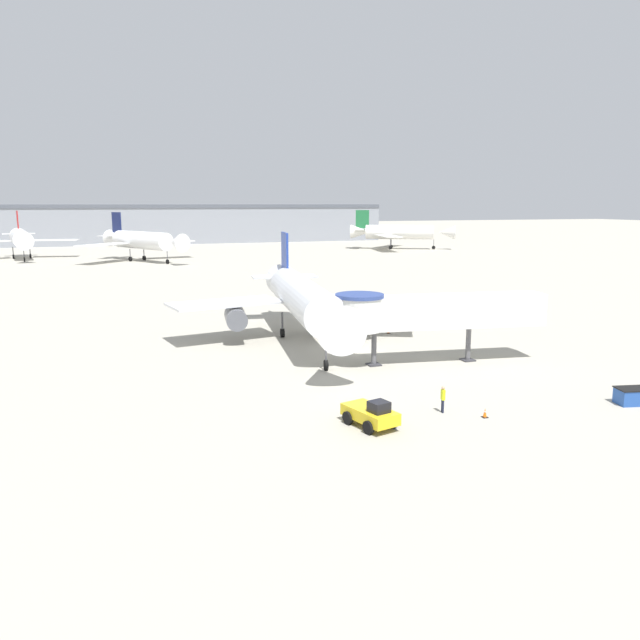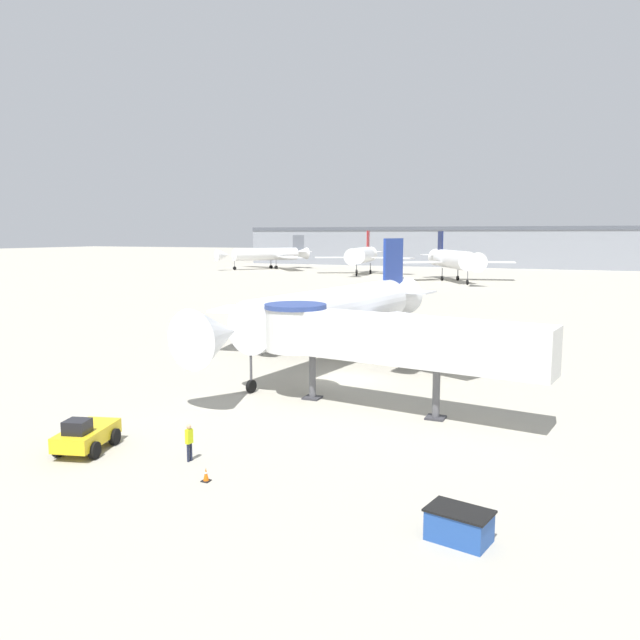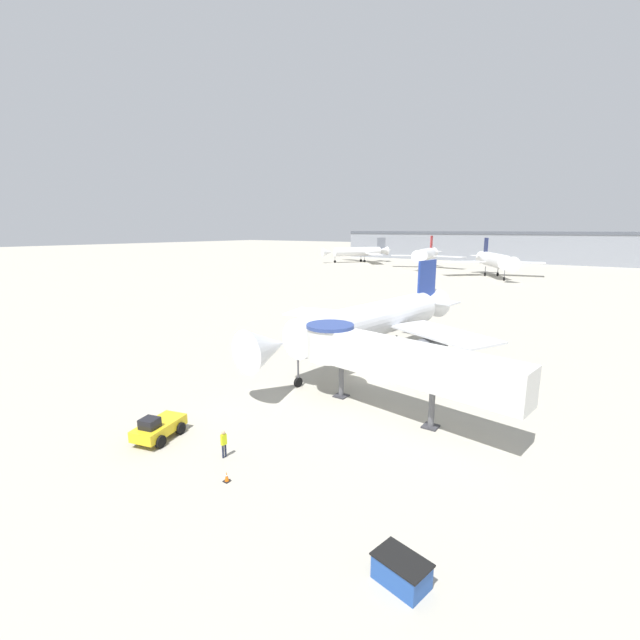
% 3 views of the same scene
% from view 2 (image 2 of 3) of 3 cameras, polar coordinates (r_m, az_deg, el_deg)
% --- Properties ---
extents(ground_plane, '(800.00, 800.00, 0.00)m').
position_cam_2_polar(ground_plane, '(46.91, 2.09, -5.42)').
color(ground_plane, '#A8A393').
extents(main_airplane, '(26.86, 32.24, 10.37)m').
position_cam_2_polar(main_airplane, '(51.90, 1.41, 0.78)').
color(main_airplane, silver).
rests_on(main_airplane, ground_plane).
extents(jet_bridge, '(18.58, 5.74, 6.21)m').
position_cam_2_polar(jet_bridge, '(38.29, 5.11, -1.55)').
color(jet_bridge, silver).
rests_on(jet_bridge, ground_plane).
extents(pushback_tug_yellow, '(2.85, 4.12, 1.83)m').
position_cam_2_polar(pushback_tug_yellow, '(33.69, -20.62, -9.82)').
color(pushback_tug_yellow, yellow).
rests_on(pushback_tug_yellow, ground_plane).
extents(service_container_blue, '(2.49, 1.87, 1.15)m').
position_cam_2_polar(service_container_blue, '(23.66, 12.60, -17.83)').
color(service_container_blue, '#234C9E').
rests_on(service_container_blue, ground_plane).
extents(traffic_cone_apron_front, '(0.37, 0.37, 0.61)m').
position_cam_2_polar(traffic_cone_apron_front, '(28.59, -10.38, -13.76)').
color(traffic_cone_apron_front, black).
rests_on(traffic_cone_apron_front, ground_plane).
extents(traffic_cone_starboard_wing, '(0.36, 0.36, 0.60)m').
position_cam_2_polar(traffic_cone_starboard_wing, '(50.28, 12.10, -4.36)').
color(traffic_cone_starboard_wing, black).
rests_on(traffic_cone_starboard_wing, ground_plane).
extents(ground_crew_marshaller, '(0.26, 0.38, 1.82)m').
position_cam_2_polar(ground_crew_marshaller, '(30.83, -11.87, -10.68)').
color(ground_crew_marshaller, '#1E2338').
rests_on(ground_crew_marshaller, ground_plane).
extents(background_jet_gray_tail, '(30.43, 29.10, 10.55)m').
position_cam_2_polar(background_jet_gray_tail, '(196.39, -4.80, 6.02)').
color(background_jet_gray_tail, white).
rests_on(background_jet_gray_tail, ground_plane).
extents(background_jet_navy_tail, '(28.44, 29.00, 11.54)m').
position_cam_2_polar(background_jet_navy_tail, '(147.44, 12.06, 5.44)').
color(background_jet_navy_tail, white).
rests_on(background_jet_navy_tail, ground_plane).
extents(background_jet_red_tail, '(27.77, 26.44, 11.83)m').
position_cam_2_polar(background_jet_red_tail, '(170.50, 3.91, 5.94)').
color(background_jet_red_tail, white).
rests_on(background_jet_red_tail, ground_plane).
extents(terminal_building, '(177.32, 24.12, 13.31)m').
position_cam_2_polar(terminal_building, '(219.36, 16.23, 6.46)').
color(terminal_building, gray).
rests_on(terminal_building, ground_plane).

